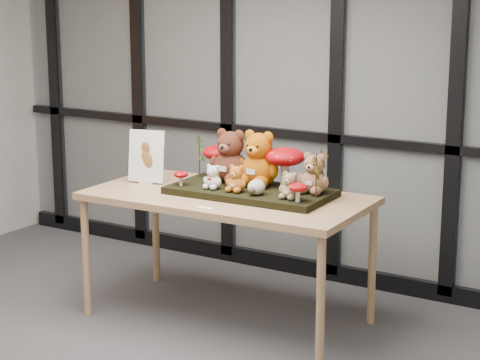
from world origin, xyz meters
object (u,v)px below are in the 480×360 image
Objects in this scene: mushroom_front_right at (298,191)px; mushroom_back_right at (285,166)px; diorama_tray at (251,192)px; bear_small_yellow at (236,177)px; mushroom_front_left at (181,178)px; bear_tan_back at (314,171)px; sign_holder at (146,158)px; bear_beige_small at (290,184)px; bear_pooh_yellow at (259,155)px; mushroom_back_left at (218,159)px; bear_brown_medium at (231,153)px; bear_white_bow at (213,175)px; display_table at (227,205)px; plush_cream_hedgehog at (256,186)px.

mushroom_back_right is at bearing 130.23° from mushroom_front_right.
diorama_tray is 5.50× the size of bear_small_yellow.
mushroom_front_left is (-0.39, -0.04, -0.04)m from bear_small_yellow.
bear_tan_back is 1.16m from sign_holder.
bear_small_yellow is (-0.03, -0.12, 0.11)m from diorama_tray.
bear_tan_back reaches higher than bear_beige_small.
bear_pooh_yellow is 1.65× the size of mushroom_back_left.
mushroom_back_right is 0.39m from mushroom_front_right.
bear_small_yellow is 0.73m from sign_holder.
mushroom_front_right is at bearing -23.49° from bear_brown_medium.
bear_beige_small is (0.53, 0.02, 0.01)m from bear_white_bow.
display_table is 0.51m from bear_beige_small.
display_table is 4.72× the size of bear_brown_medium.
bear_tan_back is 0.26m from mushroom_front_right.
bear_brown_medium is 0.29m from bear_small_yellow.
bear_brown_medium reaches higher than display_table.
mushroom_back_right is 2.71× the size of mushroom_front_left.
bear_brown_medium is at bearing 143.99° from plush_cream_hedgehog.
bear_pooh_yellow reaches higher than mushroom_back_left.
bear_white_bow is 0.94× the size of bear_beige_small.
bear_small_yellow is (-0.42, -0.22, -0.04)m from bear_tan_back.
plush_cream_hedgehog is at bearing -4.32° from bear_small_yellow.
bear_brown_medium reaches higher than bear_white_bow.
bear_small_yellow is at bearing 6.25° from mushroom_front_left.
bear_brown_medium reaches higher than bear_small_yellow.
mushroom_back_left is 2.27× the size of mushroom_front_left.
bear_white_bow is at bearing -179.16° from bear_small_yellow.
mushroom_back_left is at bearing 148.19° from bear_brown_medium.
plush_cream_hedgehog is at bearing -36.01° from bear_brown_medium.
mushroom_front_right is at bearing -16.57° from sign_holder.
plush_cream_hedgehog is (0.15, -0.01, -0.04)m from bear_small_yellow.
bear_brown_medium reaches higher than mushroom_front_right.
plush_cream_hedgehog is (0.25, -0.06, 0.16)m from display_table.
bear_pooh_yellow is 0.29m from plush_cream_hedgehog.
diorama_tray is at bearing -26.28° from mushroom_back_left.
bear_small_yellow is (0.10, -0.05, 0.20)m from display_table.
bear_small_yellow is at bearing 175.68° from plush_cream_hedgehog.
mushroom_front_right is 1.18m from sign_holder.
plush_cream_hedgehog is (0.32, -0.22, -0.14)m from bear_brown_medium.
bear_small_yellow is at bearing -154.13° from bear_tan_back.
bear_brown_medium is at bearing 3.58° from sign_holder.
sign_holder is (-0.56, 0.06, 0.04)m from bear_white_bow.
mushroom_front_left reaches higher than diorama_tray.
mushroom_back_right reaches higher than display_table.
bear_tan_back reaches higher than display_table.
bear_small_yellow is at bearing -98.90° from bear_pooh_yellow.
mushroom_front_right is (0.41, -0.16, 0.08)m from diorama_tray.
bear_brown_medium is 3.64× the size of plush_cream_hedgehog.
mushroom_back_right is (0.17, 0.14, 0.16)m from diorama_tray.
mushroom_front_right reaches higher than display_table.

